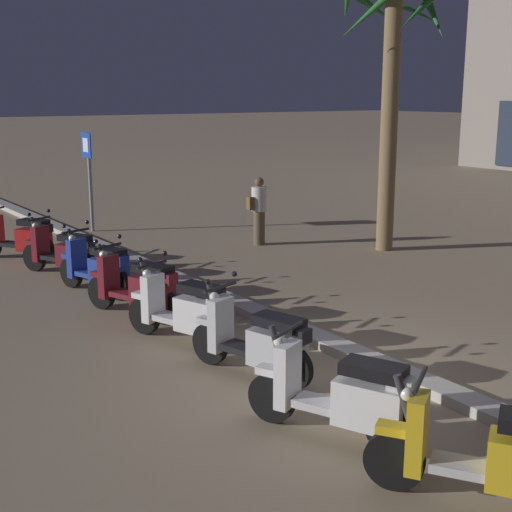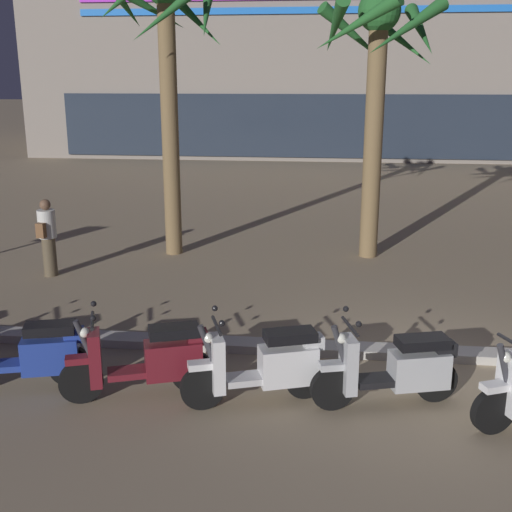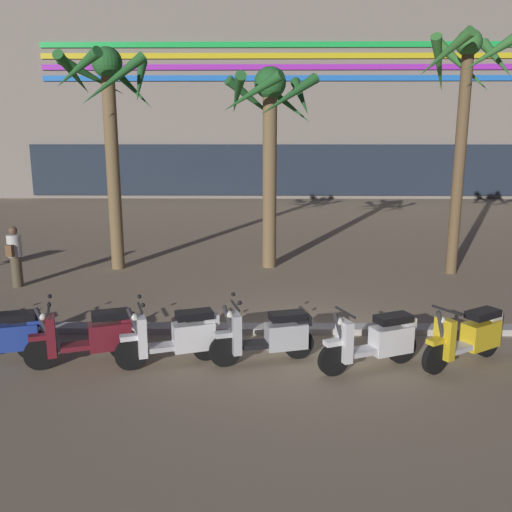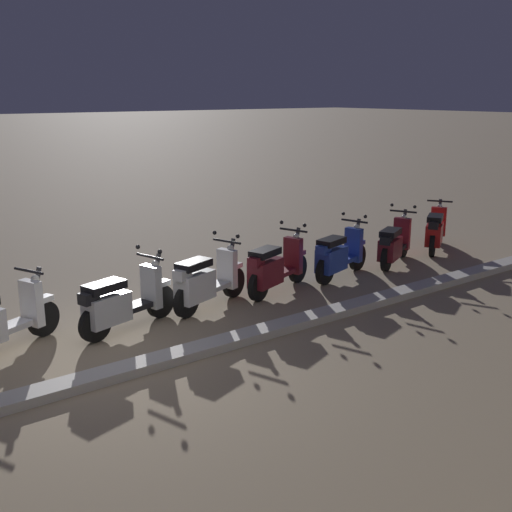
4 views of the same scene
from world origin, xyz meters
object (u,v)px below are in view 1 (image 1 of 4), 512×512
object	(u,v)px
scooter_white_second_in_line	(344,397)
crossing_sign	(89,170)
scooter_maroon_mid_centre	(139,288)
scooter_red_gap_after_mid	(22,238)
scooter_white_far_back	(185,311)
scooter_yellow_mid_front	(495,457)
scooter_maroon_last_in_row	(64,252)
palm_tree_far_corner	(392,38)
scooter_blue_lead_nearest	(98,268)
scooter_silver_tail_end	(258,343)
pedestrian_window_shopping	(259,210)

from	to	relation	value
scooter_white_second_in_line	crossing_sign	bearing A→B (deg)	168.91
scooter_maroon_mid_centre	scooter_white_second_in_line	distance (m)	4.65
scooter_red_gap_after_mid	crossing_sign	distance (m)	3.38
scooter_white_far_back	scooter_yellow_mid_front	distance (m)	4.80
scooter_maroon_last_in_row	palm_tree_far_corner	xyz separation A→B (m)	(1.82, 6.46, 3.96)
scooter_red_gap_after_mid	scooter_blue_lead_nearest	bearing A→B (deg)	4.58
scooter_red_gap_after_mid	palm_tree_far_corner	distance (m)	8.51
scooter_silver_tail_end	scooter_white_second_in_line	size ratio (longest dim) A/B	1.03
scooter_blue_lead_nearest	scooter_white_far_back	size ratio (longest dim) A/B	1.00
scooter_maroon_mid_centre	palm_tree_far_corner	distance (m)	7.67
scooter_maroon_last_in_row	pedestrian_window_shopping	world-z (taller)	pedestrian_window_shopping
scooter_maroon_last_in_row	scooter_yellow_mid_front	distance (m)	9.30
scooter_maroon_last_in_row	scooter_silver_tail_end	world-z (taller)	same
scooter_maroon_last_in_row	crossing_sign	size ratio (longest dim) A/B	0.69
scooter_white_second_in_line	scooter_blue_lead_nearest	bearing A→B (deg)	178.64
scooter_red_gap_after_mid	palm_tree_far_corner	world-z (taller)	palm_tree_far_corner
scooter_red_gap_after_mid	crossing_sign	bearing A→B (deg)	132.36
pedestrian_window_shopping	scooter_maroon_last_in_row	bearing A→B (deg)	-88.11
scooter_maroon_last_in_row	scooter_yellow_mid_front	bearing A→B (deg)	0.43
scooter_maroon_last_in_row	scooter_maroon_mid_centre	bearing A→B (deg)	-0.10
scooter_red_gap_after_mid	scooter_yellow_mid_front	world-z (taller)	same
scooter_red_gap_after_mid	scooter_blue_lead_nearest	xyz separation A→B (m)	(3.20, 0.26, -0.01)
scooter_white_second_in_line	crossing_sign	world-z (taller)	crossing_sign
scooter_maroon_last_in_row	scooter_white_far_back	xyz separation A→B (m)	(4.51, -0.02, 0.03)
scooter_red_gap_after_mid	scooter_white_far_back	size ratio (longest dim) A/B	0.95
scooter_maroon_last_in_row	crossing_sign	bearing A→B (deg)	150.81
scooter_maroon_mid_centre	pedestrian_window_shopping	world-z (taller)	pedestrian_window_shopping
scooter_maroon_mid_centre	scooter_silver_tail_end	bearing A→B (deg)	1.89
scooter_yellow_mid_front	scooter_red_gap_after_mid	bearing A→B (deg)	-178.35
scooter_maroon_mid_centre	crossing_sign	distance (m)	7.29
palm_tree_far_corner	scooter_white_far_back	bearing A→B (deg)	-67.45
scooter_red_gap_after_mid	scooter_yellow_mid_front	size ratio (longest dim) A/B	1.02
scooter_maroon_last_in_row	scooter_white_far_back	bearing A→B (deg)	-0.25
scooter_blue_lead_nearest	crossing_sign	bearing A→B (deg)	158.49
scooter_maroon_last_in_row	scooter_yellow_mid_front	size ratio (longest dim) A/B	1.03
scooter_silver_tail_end	scooter_white_second_in_line	bearing A→B (deg)	-7.58
scooter_white_far_back	scooter_white_second_in_line	distance (m)	3.24
crossing_sign	palm_tree_far_corner	bearing A→B (deg)	37.58
scooter_blue_lead_nearest	scooter_maroon_mid_centre	bearing A→B (deg)	-0.60
scooter_white_far_back	scooter_yellow_mid_front	world-z (taller)	scooter_white_far_back
scooter_blue_lead_nearest	scooter_yellow_mid_front	size ratio (longest dim) A/B	1.07
scooter_white_far_back	pedestrian_window_shopping	world-z (taller)	pedestrian_window_shopping
palm_tree_far_corner	scooter_blue_lead_nearest	bearing A→B (deg)	-92.28
scooter_blue_lead_nearest	palm_tree_far_corner	bearing A→B (deg)	87.72
scooter_white_far_back	scooter_silver_tail_end	world-z (taller)	same
scooter_silver_tail_end	scooter_yellow_mid_front	xyz separation A→B (m)	(3.28, -0.02, 0.01)
crossing_sign	pedestrian_window_shopping	xyz separation A→B (m)	(3.66, 2.42, -0.71)
scooter_maroon_mid_centre	scooter_yellow_mid_front	xyz separation A→B (m)	(6.21, 0.07, -0.00)
scooter_red_gap_after_mid	scooter_white_far_back	xyz separation A→B (m)	(6.15, 0.23, 0.01)
scooter_maroon_mid_centre	scooter_white_second_in_line	bearing A→B (deg)	-1.62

